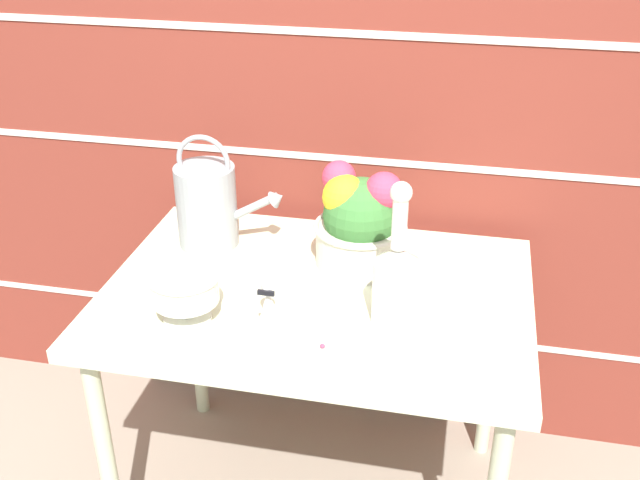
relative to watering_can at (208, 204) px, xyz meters
The scene contains 8 objects.
brick_wall 0.51m from the watering_can, 40.87° to the left, with size 3.60×0.08×2.20m.
patio_table 0.43m from the watering_can, 27.18° to the right, with size 1.06×0.75×0.74m.
watering_can is the anchor object (origin of this frame).
crystal_pedestal_bowl 0.38m from the watering_can, 78.90° to the right, with size 0.17×0.17×0.12m.
flower_planter 0.42m from the watering_can, ahead, with size 0.25×0.25×0.27m.
glass_decanter 0.62m from the watering_can, 27.15° to the right, with size 0.11×0.11×0.36m.
figurine_vase 0.49m from the watering_can, 54.86° to the right, with size 0.07×0.07×0.20m.
fallen_petal 0.59m from the watering_can, 45.55° to the right, with size 0.01×0.01×0.01m.
Camera 1 is at (0.34, -1.56, 1.74)m, focal length 42.00 mm.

